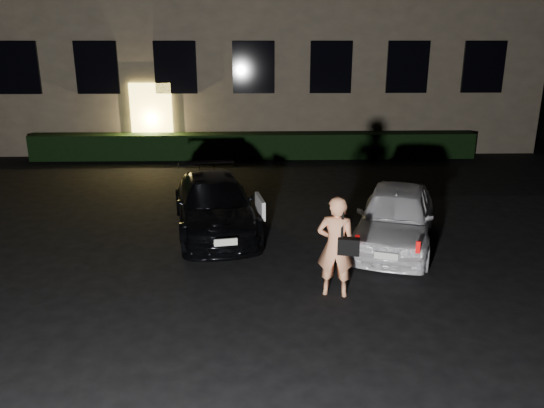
{
  "coord_description": "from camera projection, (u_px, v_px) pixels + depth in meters",
  "views": [
    {
      "loc": [
        0.04,
        -7.34,
        3.93
      ],
      "look_at": [
        0.34,
        2.0,
        1.0
      ],
      "focal_mm": 35.0,
      "sensor_mm": 36.0,
      "label": 1
    }
  ],
  "objects": [
    {
      "name": "man",
      "position": [
        336.0,
        246.0,
        8.27
      ],
      "size": [
        0.69,
        0.52,
        1.64
      ],
      "rotation": [
        0.0,
        0.0,
        2.93
      ],
      "color": "#F69B6A",
      "rests_on": "ground"
    },
    {
      "name": "sedan",
      "position": [
        214.0,
        205.0,
        11.21
      ],
      "size": [
        2.23,
        4.12,
        1.14
      ],
      "rotation": [
        0.0,
        0.0,
        0.17
      ],
      "color": "black",
      "rests_on": "ground"
    },
    {
      "name": "ground",
      "position": [
        254.0,
        305.0,
        8.17
      ],
      "size": [
        80.0,
        80.0,
        0.0
      ],
      "primitive_type": "plane",
      "color": "black",
      "rests_on": "ground"
    },
    {
      "name": "hedge",
      "position": [
        254.0,
        146.0,
        18.06
      ],
      "size": [
        15.0,
        0.7,
        0.85
      ],
      "primitive_type": "cube",
      "color": "black",
      "rests_on": "ground"
    },
    {
      "name": "hatch",
      "position": [
        396.0,
        216.0,
        10.38
      ],
      "size": [
        2.49,
        3.78,
        1.2
      ],
      "rotation": [
        0.0,
        0.0,
        -0.33
      ],
      "color": "white",
      "rests_on": "ground"
    }
  ]
}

